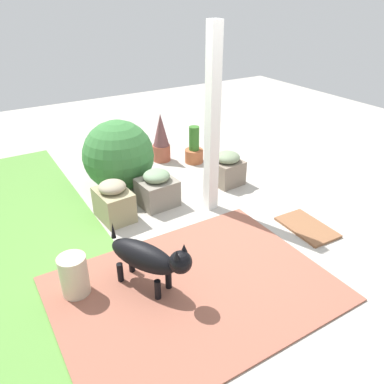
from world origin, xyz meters
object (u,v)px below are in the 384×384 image
(porch_pillar, at_px, (212,124))
(stone_planter_mid, at_px, (157,189))
(doormat, at_px, (307,227))
(ceramic_urn, at_px, (74,276))
(stone_planter_far, at_px, (114,201))
(dog, at_px, (148,258))
(round_shrub, at_px, (118,156))
(terracotta_pot_spiky, at_px, (161,139))
(terracotta_pot_tall, at_px, (194,150))
(stone_planter_nearest, at_px, (227,168))

(porch_pillar, height_order, stone_planter_mid, porch_pillar)
(porch_pillar, bearing_deg, doormat, -145.62)
(ceramic_urn, bearing_deg, stone_planter_mid, -51.86)
(stone_planter_far, relative_size, dog, 0.61)
(round_shrub, bearing_deg, terracotta_pot_spiky, -59.24)
(round_shrub, height_order, dog, round_shrub)
(stone_planter_mid, height_order, dog, dog)
(ceramic_urn, height_order, doormat, ceramic_urn)
(terracotta_pot_spiky, distance_m, doormat, 2.63)
(terracotta_pot_tall, height_order, doormat, terracotta_pot_tall)
(dog, relative_size, doormat, 1.24)
(stone_planter_nearest, xyz_separation_m, terracotta_pot_tall, (0.86, -0.00, -0.02))
(terracotta_pot_spiky, height_order, terracotta_pot_tall, terracotta_pot_spiky)
(dog, bearing_deg, terracotta_pot_spiky, -29.67)
(stone_planter_far, xyz_separation_m, doormat, (-1.33, -1.75, -0.21))
(dog, relative_size, ceramic_urn, 2.06)
(porch_pillar, height_order, terracotta_pot_spiky, porch_pillar)
(terracotta_pot_spiky, bearing_deg, porch_pillar, 174.15)
(porch_pillar, bearing_deg, stone_planter_nearest, -52.68)
(ceramic_urn, bearing_deg, doormat, -97.23)
(porch_pillar, relative_size, terracotta_pot_spiky, 2.85)
(terracotta_pot_spiky, relative_size, doormat, 1.14)
(stone_planter_mid, height_order, doormat, stone_planter_mid)
(terracotta_pot_tall, bearing_deg, stone_planter_mid, 129.21)
(stone_planter_nearest, xyz_separation_m, ceramic_urn, (-1.07, 2.41, -0.03))
(stone_planter_nearest, bearing_deg, doormat, -175.58)
(stone_planter_far, height_order, ceramic_urn, stone_planter_far)
(stone_planter_far, xyz_separation_m, round_shrub, (0.70, -0.36, 0.24))
(doormat, bearing_deg, porch_pillar, 34.38)
(doormat, bearing_deg, dog, 88.52)
(stone_planter_nearest, distance_m, stone_planter_mid, 1.07)
(stone_planter_far, height_order, doormat, stone_planter_far)
(terracotta_pot_spiky, xyz_separation_m, terracotta_pot_tall, (-0.32, -0.39, -0.15))
(porch_pillar, height_order, terracotta_pot_tall, porch_pillar)
(porch_pillar, distance_m, stone_planter_nearest, 1.09)
(doormat, bearing_deg, ceramic_urn, 82.77)
(porch_pillar, relative_size, stone_planter_mid, 4.59)
(porch_pillar, distance_m, stone_planter_far, 1.43)
(ceramic_urn, bearing_deg, stone_planter_far, -36.85)
(dog, bearing_deg, porch_pillar, -54.21)
(stone_planter_mid, xyz_separation_m, terracotta_pot_tall, (0.88, -1.08, -0.01))
(terracotta_pot_spiky, xyz_separation_m, doormat, (-2.56, -0.50, -0.34))
(porch_pillar, xyz_separation_m, doormat, (-0.96, -0.66, -1.05))
(stone_planter_mid, bearing_deg, dog, 150.32)
(stone_planter_far, bearing_deg, ceramic_urn, 143.15)
(porch_pillar, height_order, stone_planter_nearest, porch_pillar)
(stone_planter_far, bearing_deg, dog, 172.17)
(stone_planter_nearest, distance_m, doormat, 1.41)
(round_shrub, distance_m, terracotta_pot_spiky, 1.04)
(stone_planter_far, distance_m, dog, 1.30)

